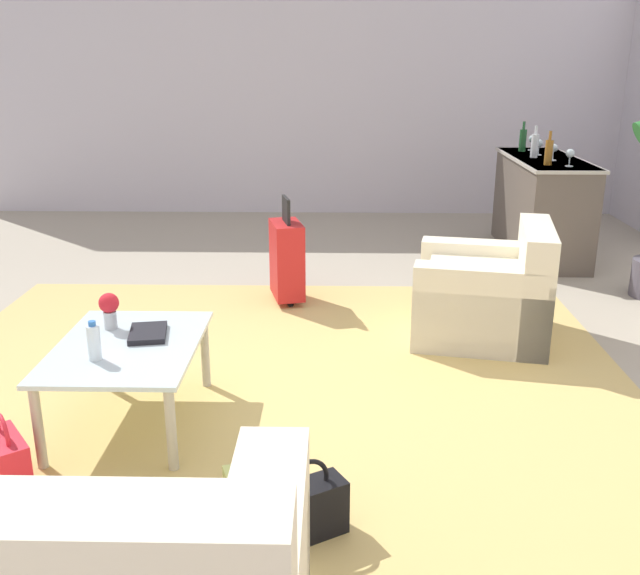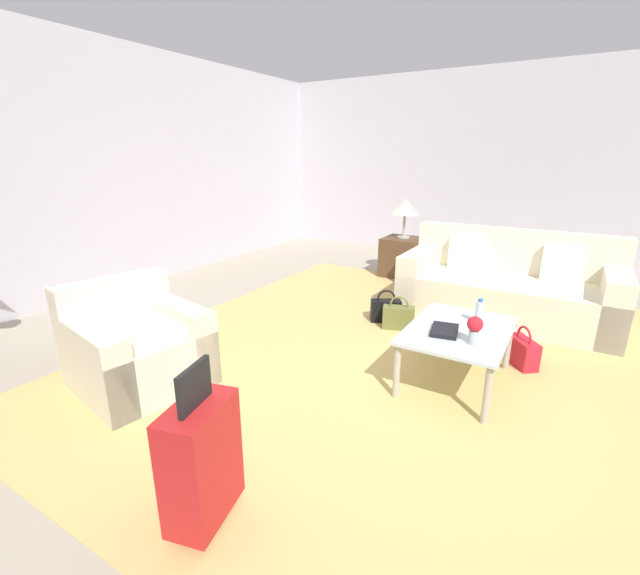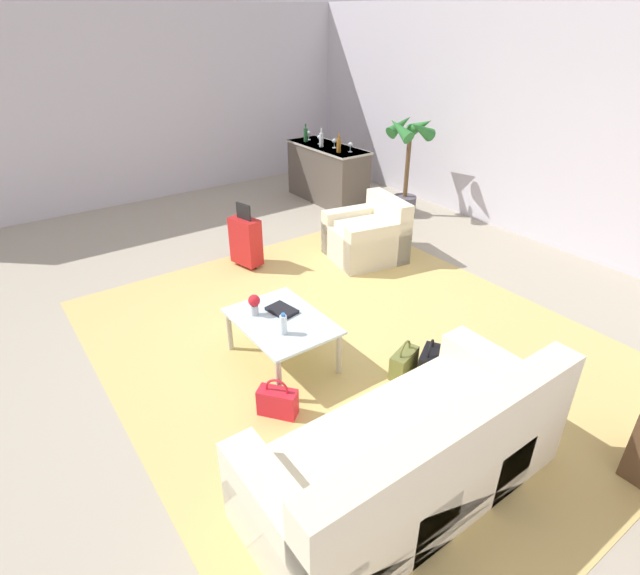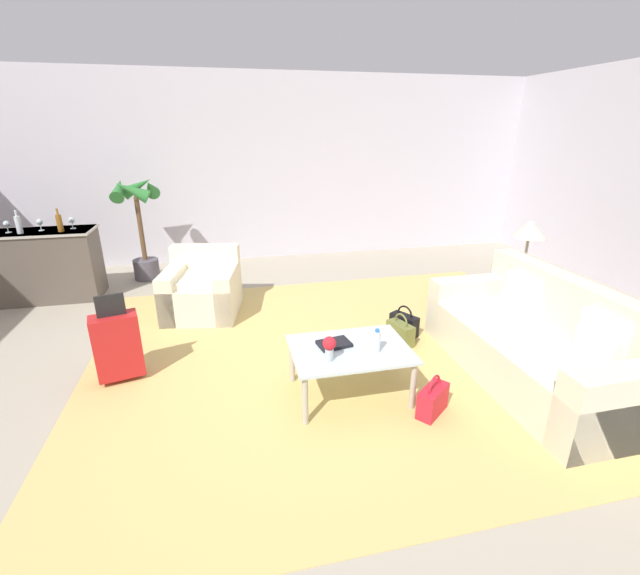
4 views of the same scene
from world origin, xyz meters
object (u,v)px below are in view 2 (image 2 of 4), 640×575
(coffee_table, at_px, (458,336))
(suitcase_red, at_px, (201,460))
(armchair, at_px, (135,348))
(handbag_red, at_px, (522,351))
(side_table, at_px, (402,257))
(table_lamp, at_px, (405,208))
(flower_vase, at_px, (475,327))
(handbag_black, at_px, (386,310))
(coffee_table_book, at_px, (444,330))
(handbag_olive, at_px, (398,317))
(water_bottle, at_px, (479,312))
(couch, at_px, (507,289))

(coffee_table, relative_size, suitcase_red, 1.19)
(armchair, height_order, handbag_red, armchair)
(suitcase_red, bearing_deg, side_table, 9.46)
(table_lamp, bearing_deg, suitcase_red, -170.54)
(table_lamp, xyz_separation_m, suitcase_red, (-4.80, -0.80, -0.65))
(flower_vase, relative_size, handbag_black, 0.57)
(side_table, distance_m, table_lamp, 0.73)
(armchair, height_order, coffee_table_book, armchair)
(flower_vase, bearing_deg, handbag_olive, 42.24)
(flower_vase, xyz_separation_m, handbag_red, (0.81, -0.27, -0.45))
(armchair, height_order, table_lamp, table_lamp)
(coffee_table_book, bearing_deg, handbag_olive, 27.14)
(flower_vase, bearing_deg, handbag_red, -18.28)
(table_lamp, bearing_deg, water_bottle, -148.39)
(coffee_table_book, xyz_separation_m, handbag_black, (1.06, 0.90, -0.34))
(coffee_table, relative_size, flower_vase, 4.91)
(side_table, xyz_separation_m, suitcase_red, (-4.80, -0.80, 0.07))
(handbag_red, bearing_deg, handbag_olive, 79.60)
(couch, bearing_deg, armchair, 143.78)
(side_table, bearing_deg, suitcase_red, -170.54)
(flower_vase, height_order, table_lamp, table_lamp)
(coffee_table, height_order, flower_vase, flower_vase)
(side_table, distance_m, handbag_black, 1.94)
(flower_vase, relative_size, suitcase_red, 0.24)
(side_table, height_order, table_lamp, table_lamp)
(couch, bearing_deg, water_bottle, -180.00)
(table_lamp, relative_size, handbag_red, 1.57)
(coffee_table_book, bearing_deg, water_bottle, -39.38)
(side_table, xyz_separation_m, handbag_black, (-1.86, -0.52, -0.15))
(flower_vase, distance_m, handbag_red, 0.96)
(armchair, bearing_deg, handbag_olive, -33.31)
(table_lamp, height_order, handbag_black, table_lamp)
(coffee_table_book, xyz_separation_m, suitcase_red, (-1.88, 0.62, -0.11))
(table_lamp, relative_size, handbag_black, 1.57)
(table_lamp, distance_m, suitcase_red, 4.91)
(couch, xyz_separation_m, handbag_black, (-0.87, 1.08, -0.19))
(handbag_red, bearing_deg, suitcase_red, 156.66)
(flower_vase, xyz_separation_m, suitcase_red, (-1.78, 0.85, -0.22))
(suitcase_red, bearing_deg, water_bottle, -19.98)
(coffee_table_book, xyz_separation_m, handbag_red, (0.71, -0.50, -0.34))
(handbag_black, bearing_deg, couch, -51.22)
(armchair, bearing_deg, side_table, -9.21)
(water_bottle, height_order, side_table, water_bottle)
(armchair, relative_size, coffee_table_book, 3.77)
(couch, distance_m, handbag_red, 1.27)
(table_lamp, height_order, suitcase_red, table_lamp)
(coffee_table, relative_size, coffee_table_book, 3.67)
(handbag_red, bearing_deg, couch, 14.65)
(handbag_olive, bearing_deg, handbag_red, -100.40)
(armchair, bearing_deg, handbag_red, -53.97)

